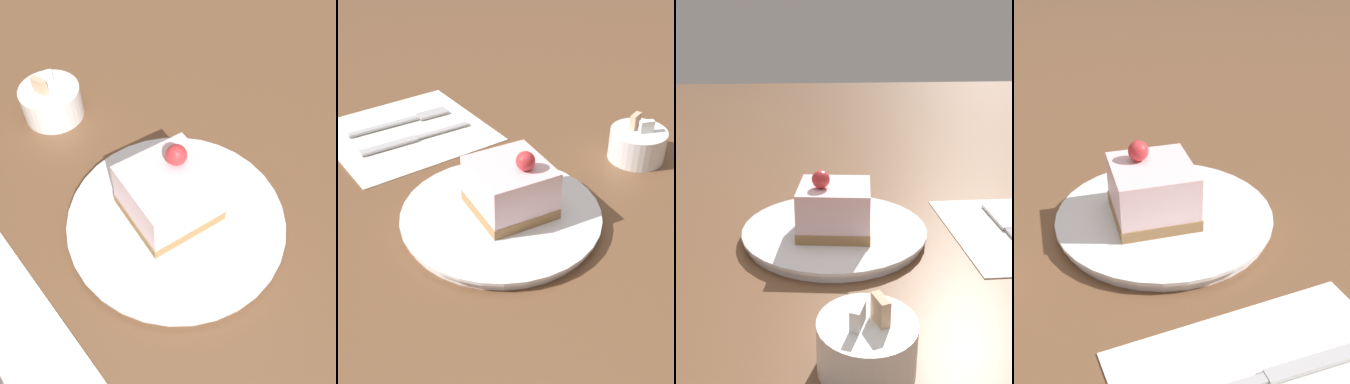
{
  "view_description": "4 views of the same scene",
  "coord_description": "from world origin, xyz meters",
  "views": [
    {
      "loc": [
        -0.21,
        -0.2,
        0.42
      ],
      "look_at": [
        -0.04,
        -0.0,
        0.06
      ],
      "focal_mm": 40.0,
      "sensor_mm": 36.0,
      "label": 1
    },
    {
      "loc": [
        0.39,
        -0.3,
        0.41
      ],
      "look_at": [
        -0.02,
        -0.01,
        0.06
      ],
      "focal_mm": 50.0,
      "sensor_mm": 36.0,
      "label": 2
    },
    {
      "loc": [
        0.0,
        0.51,
        0.25
      ],
      "look_at": [
        -0.04,
        -0.01,
        0.06
      ],
      "focal_mm": 40.0,
      "sensor_mm": 36.0,
      "label": 3
    },
    {
      "loc": [
        -0.51,
        0.18,
        0.34
      ],
      "look_at": [
        -0.05,
        -0.02,
        0.04
      ],
      "focal_mm": 50.0,
      "sensor_mm": 36.0,
      "label": 4
    }
  ],
  "objects": [
    {
      "name": "plate",
      "position": [
        -0.03,
        -0.01,
        0.01
      ],
      "size": [
        0.24,
        0.24,
        0.01
      ],
      "color": "white",
      "rests_on": "ground_plane"
    },
    {
      "name": "cake_slice",
      "position": [
        -0.03,
        0.01,
        0.05
      ],
      "size": [
        0.1,
        0.1,
        0.09
      ],
      "rotation": [
        0.0,
        0.0,
        -0.13
      ],
      "color": "#9E7547",
      "rests_on": "plate"
    },
    {
      "name": "ground_plane",
      "position": [
        0.0,
        0.0,
        0.0
      ],
      "size": [
        4.0,
        4.0,
        0.0
      ],
      "primitive_type": "plane",
      "color": "brown"
    },
    {
      "name": "knife",
      "position": [
        -0.27,
        -0.01,
        0.01
      ],
      "size": [
        0.02,
        0.18,
        0.0
      ],
      "rotation": [
        0.0,
        0.0,
        -0.06
      ],
      "color": "#B2B2B7",
      "rests_on": "napkin"
    }
  ]
}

